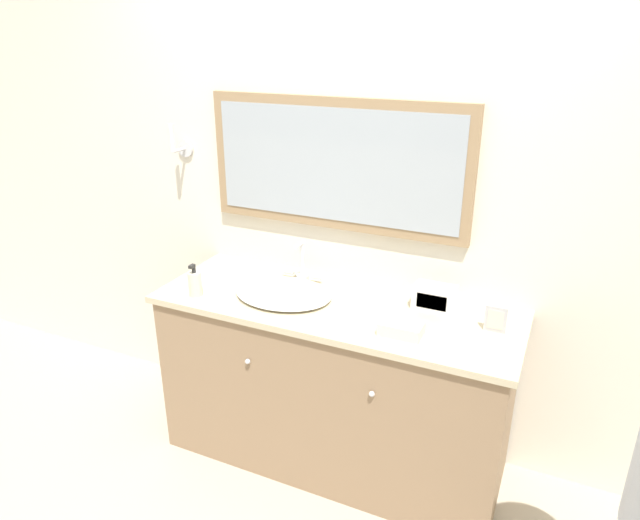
{
  "coord_description": "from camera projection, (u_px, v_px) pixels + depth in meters",
  "views": [
    {
      "loc": [
        0.9,
        -1.79,
        2.0
      ],
      "look_at": [
        -0.07,
        0.34,
        1.05
      ],
      "focal_mm": 32.0,
      "sensor_mm": 36.0,
      "label": 1
    }
  ],
  "objects": [
    {
      "name": "ground_plane",
      "position": [
        304.0,
        501.0,
        2.6
      ],
      "size": [
        14.0,
        14.0,
        0.0
      ],
      "primitive_type": "plane",
      "color": "#B2A893"
    },
    {
      "name": "wall_back",
      "position": [
        363.0,
        194.0,
        2.69
      ],
      "size": [
        8.0,
        0.18,
        2.55
      ],
      "color": "silver",
      "rests_on": "ground_plane"
    },
    {
      "name": "vanity_counter",
      "position": [
        334.0,
        383.0,
        2.73
      ],
      "size": [
        1.66,
        0.61,
        0.85
      ],
      "color": "#937556",
      "rests_on": "ground_plane"
    },
    {
      "name": "sink_basin",
      "position": [
        284.0,
        292.0,
        2.64
      ],
      "size": [
        0.46,
        0.41,
        0.21
      ],
      "color": "white",
      "rests_on": "vanity_counter"
    },
    {
      "name": "soap_bottle",
      "position": [
        195.0,
        283.0,
        2.63
      ],
      "size": [
        0.06,
        0.06,
        0.16
      ],
      "color": "beige",
      "rests_on": "vanity_counter"
    },
    {
      "name": "appliance_box",
      "position": [
        434.0,
        297.0,
        2.52
      ],
      "size": [
        0.18,
        0.11,
        0.1
      ],
      "color": "white",
      "rests_on": "vanity_counter"
    },
    {
      "name": "picture_frame",
      "position": [
        496.0,
        319.0,
        2.31
      ],
      "size": [
        0.09,
        0.01,
        0.11
      ],
      "color": "#B2B2B7",
      "rests_on": "vanity_counter"
    },
    {
      "name": "hand_towel_near_sink",
      "position": [
        401.0,
        328.0,
        2.3
      ],
      "size": [
        0.17,
        0.11,
        0.05
      ],
      "color": "silver",
      "rests_on": "vanity_counter"
    }
  ]
}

